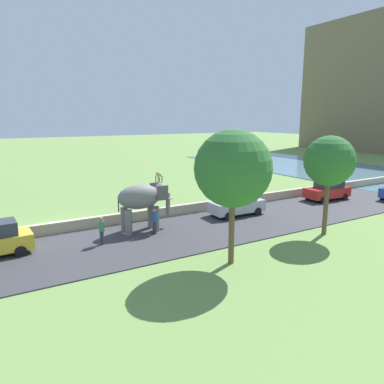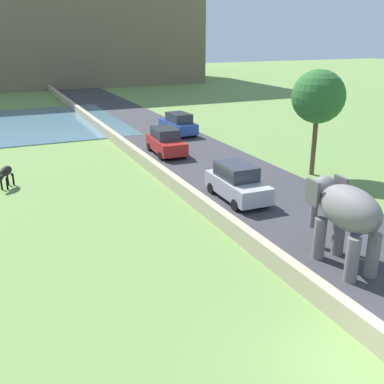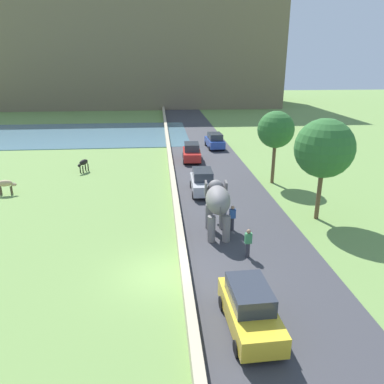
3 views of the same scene
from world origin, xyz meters
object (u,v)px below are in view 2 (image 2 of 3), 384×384
object	(u,v)px
elephant	(345,212)
car_red	(166,142)
car_silver	(237,183)
car_blue	(178,124)
person_beside_elephant	(356,235)
cow_black	(6,173)

from	to	relation	value
elephant	car_red	xyz separation A→B (m)	(-0.01, 16.98, -1.14)
elephant	car_silver	xyz separation A→B (m)	(-0.01, 7.30, -1.14)
car_silver	car_blue	size ratio (longest dim) A/B	0.99
elephant	car_blue	bearing A→B (deg)	82.02
elephant	car_red	distance (m)	17.02
person_beside_elephant	cow_black	distance (m)	17.68
elephant	car_silver	distance (m)	7.39
elephant	car_blue	distance (m)	22.64
cow_black	person_beside_elephant	bearing A→B (deg)	-50.61
elephant	cow_black	size ratio (longest dim) A/B	2.52
car_red	elephant	bearing A→B (deg)	-89.97
car_red	car_silver	world-z (taller)	same
car_silver	person_beside_elephant	bearing A→B (deg)	-81.97
elephant	person_beside_elephant	distance (m)	1.55
car_blue	person_beside_elephant	bearing A→B (deg)	-95.59
elephant	person_beside_elephant	xyz separation A→B (m)	(0.98, 0.30, -1.16)
car_blue	car_red	bearing A→B (deg)	-120.20
person_beside_elephant	car_blue	size ratio (longest dim) A/B	0.40
elephant	person_beside_elephant	world-z (taller)	elephant
cow_black	elephant	bearing A→B (deg)	-53.73
car_red	car_silver	bearing A→B (deg)	-90.01
elephant	car_blue	xyz separation A→B (m)	(3.14, 22.39, -1.14)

